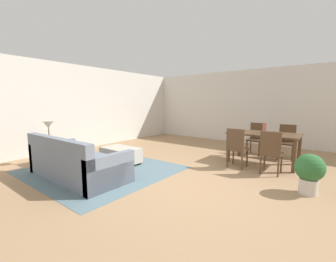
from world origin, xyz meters
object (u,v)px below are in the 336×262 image
object	(u,v)px
ottoman_table	(121,155)
vase_centerpiece	(265,128)
dining_chair_near_left	(237,146)
dining_chair_far_left	(256,137)
side_table	(50,147)
table_lamp	(48,126)
dining_table	(264,137)
dining_chair_near_right	(271,150)
couch	(76,164)
potted_plant	(309,171)
dining_chair_far_right	(287,140)

from	to	relation	value
ottoman_table	vase_centerpiece	xyz separation A→B (m)	(2.76, 2.20, 0.65)
dining_chair_near_left	dining_chair_far_left	bearing A→B (deg)	91.31
side_table	table_lamp	bearing A→B (deg)	-175.24
dining_table	dining_chair_near_right	bearing A→B (deg)	-66.40
dining_chair_near_left	vase_centerpiece	xyz separation A→B (m)	(0.40, 0.77, 0.37)
couch	dining_chair_near_right	world-z (taller)	dining_chair_near_right
ottoman_table	potted_plant	world-z (taller)	potted_plant
couch	dining_chair_far_right	xyz separation A→B (m)	(3.07, 4.27, 0.24)
couch	dining_table	xyz separation A→B (m)	(2.69, 3.43, 0.38)
dining_chair_near_left	vase_centerpiece	distance (m)	0.94
side_table	dining_chair_near_right	bearing A→B (deg)	28.96
side_table	dining_chair_far_left	bearing A→B (deg)	48.54
couch	dining_chair_near_right	bearing A→B (deg)	40.40
dining_chair_near_right	dining_chair_far_left	bearing A→B (deg)	114.76
table_lamp	dining_table	size ratio (longest dim) A/B	0.33
side_table	dining_chair_far_right	size ratio (longest dim) A/B	0.59
couch	vase_centerpiece	size ratio (longest dim) A/B	8.75
couch	dining_chair_far_left	size ratio (longest dim) A/B	2.42
dining_chair_far_right	dining_chair_far_left	bearing A→B (deg)	178.25
side_table	table_lamp	distance (m)	0.52
dining_chair_far_left	vase_centerpiece	distance (m)	1.06
dining_chair_near_left	vase_centerpiece	size ratio (longest dim) A/B	3.62
ottoman_table	dining_chair_near_left	distance (m)	2.78
table_lamp	dining_chair_far_left	world-z (taller)	table_lamp
side_table	table_lamp	size ratio (longest dim) A/B	1.03
dining_chair_near_left	dining_chair_far_right	xyz separation A→B (m)	(0.76, 1.64, 0.00)
ottoman_table	potted_plant	bearing A→B (deg)	10.64
dining_chair_far_left	dining_chair_far_right	world-z (taller)	same
potted_plant	dining_chair_far_right	bearing A→B (deg)	107.22
vase_centerpiece	table_lamp	bearing A→B (deg)	-141.54
dining_chair_far_left	vase_centerpiece	xyz separation A→B (m)	(0.44, -0.89, 0.37)
couch	vase_centerpiece	bearing A→B (deg)	51.46
dining_chair_far_left	vase_centerpiece	world-z (taller)	vase_centerpiece
table_lamp	dining_chair_far_left	distance (m)	5.58
table_lamp	vase_centerpiece	size ratio (longest dim) A/B	2.06
couch	potted_plant	distance (m)	4.26
ottoman_table	side_table	world-z (taller)	side_table
potted_plant	side_table	bearing A→B (deg)	-160.97
side_table	dining_table	world-z (taller)	dining_table
vase_centerpiece	dining_chair_far_right	bearing A→B (deg)	67.59
dining_chair_far_left	potted_plant	distance (m)	2.82
couch	dining_chair_far_left	world-z (taller)	dining_chair_far_left
dining_table	couch	bearing A→B (deg)	-128.12
table_lamp	dining_chair_near_right	distance (m)	5.12
ottoman_table	potted_plant	xyz separation A→B (m)	(3.85, 0.72, 0.16)
dining_table	dining_chair_near_left	xyz separation A→B (m)	(-0.38, -0.80, -0.15)
couch	dining_table	distance (m)	4.37
ottoman_table	dining_chair_far_left	size ratio (longest dim) A/B	1.04
dining_chair_near_right	dining_table	bearing A→B (deg)	113.60
dining_table	dining_chair_far_right	bearing A→B (deg)	65.84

